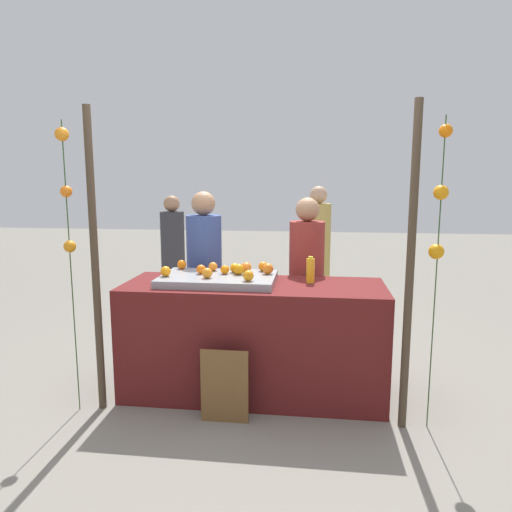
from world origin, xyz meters
The scene contains 25 objects.
ground_plane centered at (0.00, 0.00, 0.00)m, with size 24.00×24.00×0.00m, color gray.
stall_counter centered at (0.00, 0.00, 0.45)m, with size 2.06×0.74×0.91m, color #5B1919.
orange_tray centered at (-0.29, 0.01, 0.94)m, with size 0.91×0.58×0.06m, color gray.
orange_0 centered at (0.10, 0.11, 1.01)m, with size 0.09×0.09×0.09m, color orange.
orange_1 centered at (-0.24, 0.07, 1.00)m, with size 0.07×0.07×0.07m, color orange.
orange_2 centered at (-0.37, 0.19, 1.00)m, with size 0.07×0.07×0.07m, color orange.
orange_3 centered at (-0.44, 0.05, 1.00)m, with size 0.08×0.08×0.08m, color orange.
orange_4 centered at (-0.35, -0.10, 1.01)m, with size 0.08×0.08×0.08m, color orange.
orange_5 centered at (-0.69, -0.08, 1.01)m, with size 0.08×0.08×0.08m, color orange.
orange_6 centered at (-0.08, 0.16, 1.01)m, with size 0.08×0.08×0.08m, color orange.
orange_7 centered at (-0.02, -0.17, 1.01)m, with size 0.08×0.08×0.08m, color orange.
orange_8 centered at (-0.65, 0.24, 1.00)m, with size 0.08×0.08×0.08m, color orange.
orange_9 centered at (-0.13, 0.06, 1.01)m, with size 0.09×0.09×0.09m, color orange.
orange_10 centered at (-0.17, 0.14, 1.00)m, with size 0.08×0.08×0.08m, color orange.
orange_11 centered at (0.05, 0.23, 1.01)m, with size 0.08×0.08×0.08m, color orange.
juice_bottle centered at (0.44, 0.11, 1.01)m, with size 0.07×0.07×0.21m.
chalkboard_sign centered at (-0.14, -0.51, 0.26)m, with size 0.34×0.03×0.55m.
vendor_left centered at (-0.54, 0.60, 0.75)m, with size 0.32×0.32×1.62m.
vendor_right centered at (0.40, 0.58, 0.73)m, with size 0.31×0.31×1.57m.
crowd_person_0 centered at (0.51, 2.46, 0.76)m, with size 0.33×0.33×1.64m.
crowd_person_1 centered at (-1.34, 2.22, 0.71)m, with size 0.30×0.30×1.52m.
canopy_post_left centered at (-1.11, -0.41, 1.12)m, with size 0.06×0.06×2.24m, color #473828.
canopy_post_right centered at (1.11, -0.41, 1.12)m, with size 0.06×0.06×2.24m, color #473828.
garland_strand_left centered at (-1.27, -0.47, 1.64)m, with size 0.10×0.10×2.13m.
garland_strand_right centered at (1.28, -0.40, 1.55)m, with size 0.11×0.11×2.13m.
Camera 1 is at (0.47, -3.63, 1.73)m, focal length 33.22 mm.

